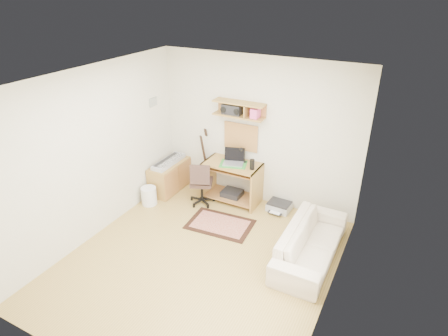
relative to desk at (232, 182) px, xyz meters
The scene contains 22 objects.
floor 1.80m from the desk, 78.95° to the right, with size 3.60×4.00×0.01m, color tan.
ceiling 2.84m from the desk, 78.95° to the right, with size 3.60×4.00×0.01m, color white.
back_wall 1.02m from the desk, 39.75° to the left, with size 3.60×0.01×2.60m, color beige.
left_wall 2.45m from the desk, 130.40° to the right, with size 0.01×4.00×2.60m, color beige.
right_wall 2.90m from the desk, 38.85° to the right, with size 0.01×4.00×2.60m, color beige.
wall_shelf 1.33m from the desk, 76.24° to the left, with size 0.90×0.25×0.26m, color #AA7F3C.
cork_board 0.84m from the desk, 81.81° to the left, with size 0.64×0.03×0.49m, color tan.
wall_photo 1.99m from the desk, behind, with size 0.02×0.20×0.15m, color #4C8CBF.
desk is the anchor object (origin of this frame).
laptop 0.51m from the desk, 35.88° to the right, with size 0.35×0.35×0.27m, color silver, non-canonical shape.
speaker 0.61m from the desk, ahead, with size 0.08×0.08×0.18m, color black.
desk_lamp 0.56m from the desk, 39.36° to the left, with size 0.10×0.10×0.29m, color black, non-canonical shape.
pencil_cup 0.56m from the desk, 16.43° to the left, with size 0.07×0.07×0.11m, color #3751A5.
boombox 1.32m from the desk, 122.26° to the left, with size 0.33×0.15×0.17m, color black.
rug 0.89m from the desk, 77.57° to the right, with size 1.05×0.70×0.01m, color #CEA98A.
task_chair 0.55m from the desk, 143.83° to the right, with size 0.43×0.43×0.84m, color #362620, non-canonical shape.
cabinet 1.26m from the desk, behind, with size 0.40×0.90×0.55m, color #AA7F3C.
music_keyboard 1.27m from the desk, behind, with size 0.25×0.79×0.07m, color #B2B5BA.
guitar 0.73m from the desk, 168.80° to the left, with size 0.32×0.20×1.20m, color #B07936, non-canonical shape.
waste_basket 1.51m from the desk, 147.72° to the right, with size 0.27×0.27×0.33m, color white.
printer 0.93m from the desk, ahead, with size 0.39×0.31×0.15m, color #A5A8AA.
sofa 1.94m from the desk, 27.86° to the right, with size 1.75×0.51×0.68m, color beige.
Camera 1 is at (2.33, -3.71, 3.66)m, focal length 30.71 mm.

